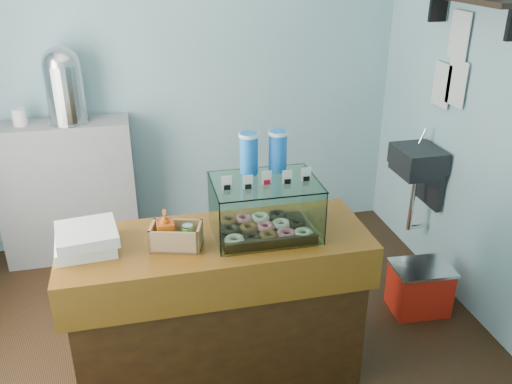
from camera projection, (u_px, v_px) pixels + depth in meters
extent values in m
plane|color=black|center=(214.00, 343.00, 3.40)|extent=(3.50, 3.50, 0.00)
cube|color=#7CAAB5|center=(177.00, 70.00, 4.14)|extent=(3.50, 0.04, 2.80)
cube|color=#7CAAB5|center=(284.00, 298.00, 1.49)|extent=(3.50, 0.04, 2.80)
cube|color=#7CAAB5|center=(501.00, 109.00, 3.18)|extent=(0.04, 3.00, 2.80)
cube|color=black|center=(418.00, 158.00, 3.84)|extent=(0.30, 0.35, 0.15)
cube|color=black|center=(431.00, 182.00, 3.95)|extent=(0.04, 0.30, 0.35)
cylinder|color=silver|center=(422.00, 137.00, 3.89)|extent=(0.02, 0.02, 0.12)
cylinder|color=silver|center=(412.00, 202.00, 3.99)|extent=(0.04, 0.04, 0.45)
cube|color=black|center=(438.00, 8.00, 3.57)|extent=(0.12, 0.03, 0.18)
cube|color=silver|center=(456.00, 83.00, 3.55)|extent=(0.01, 0.21, 0.30)
cube|color=silver|center=(442.00, 85.00, 3.72)|extent=(0.01, 0.21, 0.30)
cube|color=silver|center=(459.00, 35.00, 3.47)|extent=(0.01, 0.21, 0.30)
cube|color=#3D210B|center=(219.00, 313.00, 3.01)|extent=(1.50, 0.56, 0.84)
cube|color=#472109|center=(216.00, 242.00, 2.82)|extent=(1.60, 0.60, 0.06)
cube|color=#472109|center=(227.00, 292.00, 2.62)|extent=(1.60, 0.04, 0.18)
cube|color=gray|center=(69.00, 192.00, 4.16)|extent=(1.00, 0.32, 1.10)
cube|color=black|center=(265.00, 231.00, 2.85)|extent=(0.48, 0.34, 0.02)
torus|color=silver|center=(235.00, 240.00, 2.70)|extent=(0.10, 0.10, 0.03)
torus|color=black|center=(253.00, 238.00, 2.72)|extent=(0.10, 0.10, 0.03)
torus|color=brown|center=(270.00, 236.00, 2.74)|extent=(0.10, 0.10, 0.03)
torus|color=#E16A88|center=(287.00, 235.00, 2.76)|extent=(0.10, 0.10, 0.03)
torus|color=silver|center=(303.00, 233.00, 2.77)|extent=(0.10, 0.10, 0.03)
torus|color=black|center=(231.00, 230.00, 2.80)|extent=(0.10, 0.10, 0.03)
torus|color=brown|center=(248.00, 228.00, 2.82)|extent=(0.10, 0.10, 0.03)
torus|color=#E16A88|center=(265.00, 226.00, 2.84)|extent=(0.10, 0.10, 0.03)
torus|color=silver|center=(281.00, 225.00, 2.85)|extent=(0.10, 0.10, 0.03)
torus|color=black|center=(297.00, 223.00, 2.87)|extent=(0.10, 0.10, 0.03)
torus|color=brown|center=(228.00, 220.00, 2.90)|extent=(0.10, 0.10, 0.03)
torus|color=#E16A88|center=(244.00, 219.00, 2.92)|extent=(0.10, 0.10, 0.03)
torus|color=silver|center=(260.00, 217.00, 2.93)|extent=(0.10, 0.10, 0.03)
torus|color=black|center=(276.00, 215.00, 2.95)|extent=(0.10, 0.10, 0.03)
cube|color=white|center=(274.00, 225.00, 2.62)|extent=(0.53, 0.01, 0.29)
cube|color=white|center=(257.00, 193.00, 2.96)|extent=(0.53, 0.01, 0.29)
cube|color=white|center=(214.00, 213.00, 2.74)|extent=(0.01, 0.38, 0.29)
cube|color=white|center=(314.00, 203.00, 2.84)|extent=(0.01, 0.38, 0.29)
cube|color=white|center=(265.00, 182.00, 2.73)|extent=(0.54, 0.40, 0.01)
cube|color=silver|center=(227.00, 182.00, 2.63)|extent=(0.05, 0.00, 0.07)
cube|color=black|center=(227.00, 187.00, 2.64)|extent=(0.03, 0.02, 0.02)
cube|color=silver|center=(247.00, 181.00, 2.65)|extent=(0.05, 0.00, 0.07)
cube|color=black|center=(247.00, 185.00, 2.66)|extent=(0.03, 0.02, 0.02)
cube|color=silver|center=(268.00, 179.00, 2.67)|extent=(0.05, 0.00, 0.07)
cube|color=#B40E27|center=(267.00, 183.00, 2.68)|extent=(0.03, 0.02, 0.02)
cube|color=silver|center=(288.00, 177.00, 2.69)|extent=(0.05, 0.00, 0.07)
cube|color=black|center=(287.00, 181.00, 2.70)|extent=(0.03, 0.02, 0.02)
cube|color=silver|center=(307.00, 175.00, 2.71)|extent=(0.05, 0.00, 0.07)
cube|color=black|center=(307.00, 180.00, 2.72)|extent=(0.03, 0.02, 0.02)
cylinder|color=blue|center=(249.00, 153.00, 2.78)|extent=(0.09, 0.09, 0.22)
cylinder|color=white|center=(249.00, 135.00, 2.74)|extent=(0.10, 0.10, 0.02)
cylinder|color=blue|center=(278.00, 151.00, 2.81)|extent=(0.09, 0.09, 0.22)
cylinder|color=white|center=(278.00, 133.00, 2.77)|extent=(0.10, 0.10, 0.02)
cube|color=tan|center=(177.00, 246.00, 2.72)|extent=(0.28, 0.21, 0.01)
cube|color=tan|center=(174.00, 243.00, 2.63)|extent=(0.24, 0.08, 0.12)
cube|color=tan|center=(178.00, 230.00, 2.76)|extent=(0.24, 0.08, 0.12)
cube|color=tan|center=(153.00, 236.00, 2.70)|extent=(0.05, 0.15, 0.12)
cube|color=tan|center=(200.00, 237.00, 2.69)|extent=(0.05, 0.15, 0.12)
imported|color=#CB5213|center=(166.00, 228.00, 2.68)|extent=(0.11, 0.11, 0.19)
cylinder|color=green|center=(188.00, 236.00, 2.69)|extent=(0.06, 0.06, 0.10)
cylinder|color=silver|center=(187.00, 226.00, 2.67)|extent=(0.05, 0.05, 0.01)
cube|color=white|center=(86.00, 244.00, 2.69)|extent=(0.31, 0.31, 0.06)
cube|color=white|center=(86.00, 234.00, 2.66)|extent=(0.32, 0.32, 0.06)
cylinder|color=silver|center=(70.00, 122.00, 3.94)|extent=(0.30, 0.30, 0.01)
cylinder|color=silver|center=(65.00, 94.00, 3.85)|extent=(0.27, 0.27, 0.41)
sphere|color=silver|center=(61.00, 65.00, 3.77)|extent=(0.27, 0.27, 0.27)
cube|color=red|center=(419.00, 289.00, 3.66)|extent=(0.38, 0.30, 0.32)
cube|color=silver|center=(422.00, 268.00, 3.59)|extent=(0.40, 0.32, 0.02)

